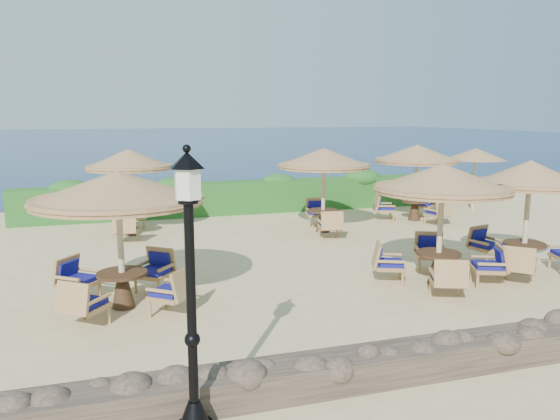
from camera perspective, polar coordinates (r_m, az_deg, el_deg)
The scene contains 12 objects.
ground at distance 14.28m, azimuth 6.42°, elevation -5.07°, with size 120.00×120.00×0.00m, color #D8C289.
sea at distance 82.89m, azimuth -13.41°, elevation 7.20°, with size 160.00×160.00×0.00m, color #0B1C4A.
hedge at distance 20.82m, azimuth -1.47°, elevation 1.46°, with size 18.00×0.90×1.20m, color #1B511A.
stone_wall at distance 9.18m, azimuth 22.49°, elevation -13.07°, with size 15.00×0.65×0.44m, color brown.
lamp_post at distance 6.25m, azimuth -9.24°, elevation -10.24°, with size 0.44×0.44×3.31m.
extra_parasol at distance 22.33m, azimuth 19.75°, elevation 5.51°, with size 2.30×2.30×2.41m.
cafe_set_0 at distance 10.69m, azimuth -16.50°, elevation 0.01°, with size 3.23×3.23×2.65m.
cafe_set_1 at distance 12.25m, azimuth 16.52°, elevation 0.95°, with size 2.94×2.94×2.65m.
cafe_set_2 at distance 13.89m, azimuth 24.51°, elevation 1.27°, with size 2.69×2.67×2.65m.
cafe_set_3 at distance 17.23m, azimuth -15.50°, elevation 3.87°, with size 2.57×2.88×2.65m.
cafe_set_4 at distance 17.10m, azimuth 4.59°, elevation 4.38°, with size 2.90×2.90×2.65m.
cafe_set_5 at distance 19.56m, azimuth 14.08°, elevation 4.54°, with size 2.91×2.91×2.65m.
Camera 1 is at (-5.56, -12.62, 3.70)m, focal length 35.00 mm.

